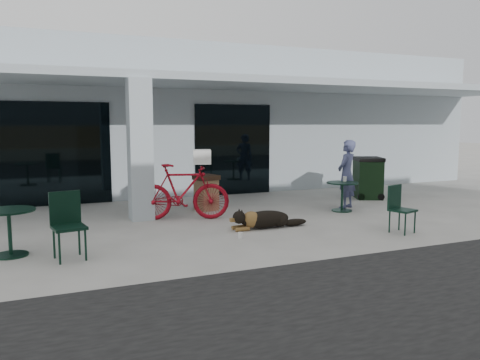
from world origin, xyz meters
name	(u,v)px	position (x,y,z in m)	size (l,w,h in m)	color
ground	(243,236)	(0.00, 0.00, 0.00)	(80.00, 80.00, 0.00)	#B4B1AA
building	(149,120)	(0.00, 8.50, 2.25)	(22.00, 7.00, 4.50)	#A6B4BC
storefront_glass_left	(55,154)	(-3.20, 4.98, 1.35)	(2.80, 0.06, 2.70)	black
storefront_glass_right	(233,150)	(1.80, 4.98, 1.35)	(2.40, 0.06, 2.70)	black
column	(140,150)	(-1.50, 2.30, 1.56)	(0.50, 0.50, 3.12)	#A6B4BC
overhang	(188,81)	(0.00, 3.60, 3.21)	(22.00, 2.80, 0.18)	#A6B4BC
bicycle	(182,192)	(-0.67, 1.90, 0.63)	(0.59, 2.09, 1.26)	maroon
laundry_basket	(202,157)	(-0.24, 1.77, 1.41)	(0.52, 0.38, 0.31)	white
dog	(265,218)	(0.66, 0.41, 0.21)	(1.25, 0.42, 0.42)	black
cup_near_dog	(240,235)	(-0.13, -0.17, 0.06)	(0.09, 0.09, 0.11)	white
cafe_table_near	(10,233)	(-4.03, 0.19, 0.38)	(0.82, 0.82, 0.77)	#102E22
cafe_chair_near	(69,226)	(-3.15, -0.40, 0.53)	(0.48, 0.53, 1.07)	#102E22
cafe_table_far	(342,197)	(3.23, 1.39, 0.36)	(0.76, 0.76, 0.72)	#102E22
cafe_chair_far_a	(403,209)	(2.97, -1.00, 0.47)	(0.42, 0.46, 0.93)	#102E22
person	(347,174)	(3.56, 1.68, 0.87)	(0.63, 0.41, 1.73)	#454B74
cup_on_table	(345,179)	(3.37, 1.50, 0.78)	(0.09, 0.09, 0.12)	white
trash_receptacle	(206,193)	(0.20, 2.80, 0.44)	(0.51, 0.51, 0.87)	olive
wheeled_bin	(368,178)	(5.09, 2.80, 0.59)	(0.73, 0.92, 1.18)	black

